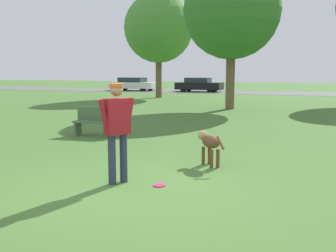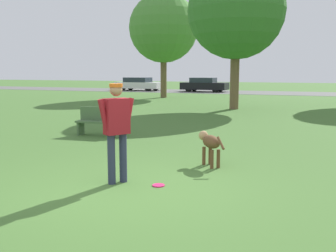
% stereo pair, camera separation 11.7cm
% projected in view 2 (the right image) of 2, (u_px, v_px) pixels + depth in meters
% --- Properties ---
extents(ground_plane, '(120.00, 120.00, 0.00)m').
position_uv_depth(ground_plane, '(129.00, 190.00, 6.31)').
color(ground_plane, '#426B2D').
extents(far_road_strip, '(120.00, 6.00, 0.01)m').
position_uv_depth(far_road_strip, '(282.00, 93.00, 33.29)').
color(far_road_strip, '#5B5B59').
rests_on(far_road_strip, ground_plane).
extents(person, '(0.44, 0.62, 1.69)m').
position_uv_depth(person, '(117.00, 125.00, 6.59)').
color(person, '#2D334C').
rests_on(person, ground_plane).
extents(dog, '(0.74, 0.79, 0.67)m').
position_uv_depth(dog, '(210.00, 143.00, 7.86)').
color(dog, brown).
rests_on(dog, ground_plane).
extents(frisbee, '(0.21, 0.21, 0.02)m').
position_uv_depth(frisbee, '(159.00, 185.00, 6.54)').
color(frisbee, '#E52366').
rests_on(frisbee, ground_plane).
extents(tree_mid_center, '(4.71, 4.71, 7.15)m').
position_uv_depth(tree_mid_center, '(236.00, 11.00, 18.93)').
color(tree_mid_center, brown).
rests_on(tree_mid_center, ground_plane).
extents(tree_far_left, '(4.81, 4.81, 7.25)m').
position_uv_depth(tree_far_left, '(164.00, 28.00, 27.30)').
color(tree_far_left, brown).
rests_on(tree_far_left, ground_plane).
extents(parked_car_white, '(4.63, 2.04, 1.25)m').
position_uv_depth(parked_car_white, '(139.00, 84.00, 37.63)').
color(parked_car_white, white).
rests_on(parked_car_white, ground_plane).
extents(parked_car_black, '(4.20, 1.93, 1.27)m').
position_uv_depth(parked_car_black, '(204.00, 85.00, 35.46)').
color(parked_car_black, black).
rests_on(parked_car_black, ground_plane).
extents(park_bench, '(1.43, 0.51, 0.84)m').
position_uv_depth(park_bench, '(100.00, 120.00, 11.55)').
color(park_bench, '#4C6B42').
rests_on(park_bench, ground_plane).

